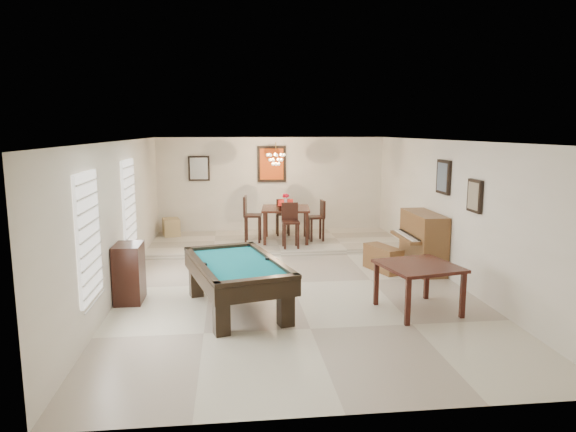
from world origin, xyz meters
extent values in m
cube|color=beige|center=(0.00, 0.00, -0.01)|extent=(6.00, 9.00, 0.02)
cube|color=silver|center=(0.00, 4.50, 1.30)|extent=(6.00, 0.04, 2.60)
cube|color=silver|center=(0.00, -4.50, 1.30)|extent=(6.00, 0.04, 2.60)
cube|color=silver|center=(-3.00, 0.00, 1.30)|extent=(0.04, 9.00, 2.60)
cube|color=silver|center=(3.00, 0.00, 1.30)|extent=(0.04, 9.00, 2.60)
cube|color=white|center=(0.00, 0.00, 2.60)|extent=(6.00, 9.00, 0.04)
cube|color=beige|center=(0.00, 3.25, 0.06)|extent=(6.00, 2.50, 0.12)
cube|color=white|center=(-2.97, -2.20, 1.40)|extent=(0.06, 1.00, 1.70)
cube|color=white|center=(-2.97, 0.60, 1.40)|extent=(0.06, 1.00, 1.70)
cube|color=brown|center=(1.91, 0.60, 0.25)|extent=(0.63, 0.96, 0.50)
cube|color=black|center=(-2.77, -0.73, 0.48)|extent=(0.43, 0.64, 0.96)
cube|color=tan|center=(-2.61, 4.03, 0.34)|extent=(0.50, 0.57, 0.44)
cube|color=#D84C14|center=(0.00, 4.46, 1.90)|extent=(0.75, 0.06, 0.95)
cube|color=white|center=(-1.90, 4.46, 1.80)|extent=(0.55, 0.06, 0.65)
cube|color=slate|center=(2.96, 0.30, 1.90)|extent=(0.06, 0.55, 0.65)
cube|color=gray|center=(2.96, -1.00, 1.70)|extent=(0.06, 0.45, 0.55)
camera|label=1|loc=(-1.09, -9.08, 2.79)|focal=32.00mm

